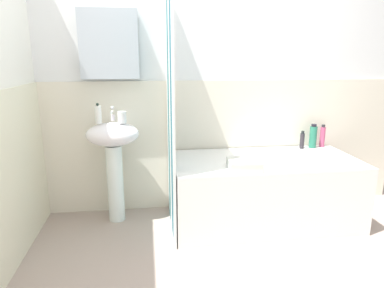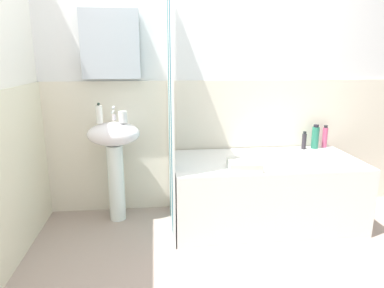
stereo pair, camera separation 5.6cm
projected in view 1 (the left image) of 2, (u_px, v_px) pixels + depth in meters
The scene contains 12 objects.
ground_plane at pixel (250, 286), 2.22m from camera, with size 4.80×5.60×0.04m, color #A49186.
wall_back_tiled at pixel (209, 87), 3.14m from camera, with size 3.60×0.18×2.40m.
sink at pixel (113, 150), 2.93m from camera, with size 0.44×0.34×0.88m.
faucet at pixel (112, 114), 2.93m from camera, with size 0.03×0.12×0.12m.
soap_dispenser at pixel (98, 114), 2.81m from camera, with size 0.05×0.05×0.17m.
toothbrush_cup at pixel (122, 117), 2.84m from camera, with size 0.07×0.07×0.10m, color silver.
bathtub at pixel (263, 190), 2.99m from camera, with size 1.56×0.76×0.57m, color white.
shower_curtain at pixel (170, 110), 2.72m from camera, with size 0.01×0.76×2.00m.
shampoo_bottle at pixel (322, 136), 3.30m from camera, with size 0.05×0.05×0.21m.
body_wash_bottle at pixel (313, 137), 3.26m from camera, with size 0.07×0.07×0.23m.
conditioner_bottle at pixel (302, 140), 3.24m from camera, with size 0.04×0.04×0.17m.
towel_folded at pixel (244, 164), 2.67m from camera, with size 0.25×0.24×0.07m, color silver.
Camera 1 is at (-0.62, -1.86, 1.41)m, focal length 32.39 mm.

